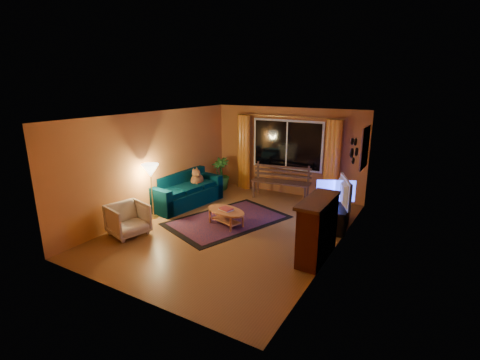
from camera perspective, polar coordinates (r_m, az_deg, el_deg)
The scene contains 22 objects.
floor at distance 7.90m, azimuth -1.11°, elevation -7.94°, with size 4.50×6.00×0.02m, color brown.
ceiling at distance 7.27m, azimuth -1.21°, elevation 10.59°, with size 4.50×6.00×0.02m, color white.
wall_back at distance 10.11m, azimuth 7.78°, elevation 4.67°, with size 4.50×0.02×2.50m, color #C47239.
wall_left at distance 8.84m, azimuth -13.78°, elevation 2.78°, with size 0.02×6.00×2.50m, color #C47239.
wall_right at distance 6.64m, azimuth 15.75°, elevation -1.59°, with size 0.02×6.00×2.50m, color #C47239.
window at distance 10.02m, azimuth 7.68°, elevation 5.73°, with size 2.00×0.02×1.30m, color black.
curtain_rod at distance 9.87m, azimuth 7.75°, elevation 10.27°, with size 0.03×0.03×3.20m, color #BF8C3F.
curtain_left at distance 10.60m, azimuth 0.72°, elevation 4.61°, with size 0.36×0.36×2.24m, color orange.
curtain_right at distance 9.59m, azimuth 14.91°, elevation 2.90°, with size 0.36×0.36×2.24m, color orange.
bench at distance 9.80m, azimuth 6.63°, elevation -1.71°, with size 1.63×0.48×0.49m, color #3F261A.
potted_plant at distance 10.57m, azimuth -3.25°, elevation 1.04°, with size 0.55×0.55×0.98m, color #235B1E.
sofa at distance 9.34m, azimuth -8.95°, elevation -1.58°, with size 0.88×2.04×0.83m, color black.
dog at distance 9.59m, azimuth -7.06°, elevation 0.50°, with size 0.34×0.47×0.51m, color brown, non-canonical shape.
armchair at distance 7.80m, azimuth -17.93°, elevation -5.96°, with size 0.73×0.69×0.76m, color beige.
floor_lamp at distance 8.52m, azimuth -14.26°, elevation -1.89°, with size 0.22×0.22×1.31m, color #BF8C3F.
rug at distance 8.30m, azimuth -2.08°, elevation -6.61°, with size 1.73×2.74×0.02m, color maroon.
coffee_table at distance 7.96m, azimuth -2.29°, elevation -6.20°, with size 1.04×1.04×0.38m, color #B66638.
tv_console at distance 8.20m, azimuth 15.83°, elevation -5.61°, with size 0.42×1.25×0.52m, color black.
television at distance 8.02m, azimuth 16.12°, elevation -1.82°, with size 1.07×0.14×0.61m, color black.
fireplace at distance 6.57m, azimuth 12.60°, elevation -8.08°, with size 0.40×1.20×1.10m, color maroon.
mirror_cluster at distance 7.76m, azimuth 18.19°, elevation 4.84°, with size 0.06×0.60×0.56m, color black, non-canonical shape.
painting at distance 8.89m, azimuth 19.80°, elevation 5.01°, with size 0.04×0.76×0.96m, color #E16031.
Camera 1 is at (3.78, -6.18, 3.15)m, focal length 26.00 mm.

